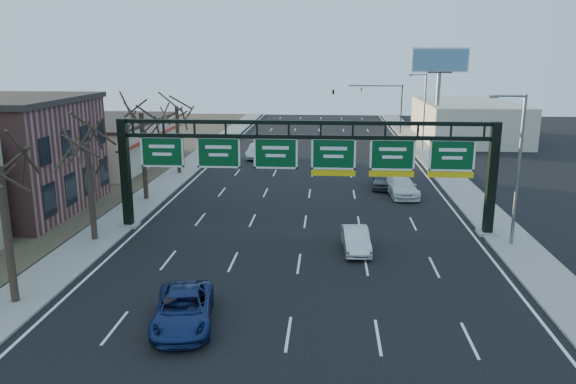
# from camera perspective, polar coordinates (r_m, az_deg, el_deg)

# --- Properties ---
(ground) EXTENTS (160.00, 160.00, 0.00)m
(ground) POSITION_cam_1_polar(r_m,az_deg,el_deg) (29.25, 0.90, -8.69)
(ground) COLOR black
(ground) RESTS_ON ground
(sidewalk_left) EXTENTS (3.00, 120.00, 0.12)m
(sidewalk_left) POSITION_cam_1_polar(r_m,az_deg,el_deg) (50.36, -12.43, 0.72)
(sidewalk_left) COLOR gray
(sidewalk_left) RESTS_ON ground
(sidewalk_right) EXTENTS (3.00, 120.00, 0.12)m
(sidewalk_right) POSITION_cam_1_polar(r_m,az_deg,el_deg) (49.57, 17.24, 0.21)
(sidewalk_right) COLOR gray
(sidewalk_right) RESTS_ON ground
(dirt_strip_left) EXTENTS (21.00, 120.00, 0.06)m
(dirt_strip_left) POSITION_cam_1_polar(r_m,az_deg,el_deg) (55.10, -24.68, 0.85)
(dirt_strip_left) COLOR #473D2B
(dirt_strip_left) RESTS_ON ground
(lane_markings) EXTENTS (21.60, 120.00, 0.01)m
(lane_markings) POSITION_cam_1_polar(r_m,az_deg,el_deg) (48.31, 2.29, 0.42)
(lane_markings) COLOR white
(lane_markings) RESTS_ON ground
(sign_gantry) EXTENTS (24.60, 1.20, 7.20)m
(sign_gantry) POSITION_cam_1_polar(r_m,az_deg,el_deg) (35.61, 1.94, 3.19)
(sign_gantry) COLOR black
(sign_gantry) RESTS_ON ground
(brick_block) EXTENTS (10.40, 12.40, 8.30)m
(brick_block) POSITION_cam_1_polar(r_m,az_deg,el_deg) (44.97, -26.71, 3.35)
(brick_block) COLOR brown
(brick_block) RESTS_ON ground
(cream_strip) EXTENTS (10.90, 18.40, 4.70)m
(cream_strip) POSITION_cam_1_polar(r_m,az_deg,el_deg) (61.16, -18.00, 4.85)
(cream_strip) COLOR #BAB49A
(cream_strip) RESTS_ON ground
(building_right_distant) EXTENTS (12.00, 20.00, 5.00)m
(building_right_distant) POSITION_cam_1_polar(r_m,az_deg,el_deg) (79.64, 17.74, 6.91)
(building_right_distant) COLOR #BAB49A
(building_right_distant) RESTS_ON ground
(tree_gantry) EXTENTS (3.60, 3.60, 8.48)m
(tree_gantry) POSITION_cam_1_polar(r_m,az_deg,el_deg) (35.28, -19.91, 6.36)
(tree_gantry) COLOR #31251B
(tree_gantry) RESTS_ON sidewalk_left
(tree_mid) EXTENTS (3.60, 3.60, 9.24)m
(tree_mid) POSITION_cam_1_polar(r_m,az_deg,el_deg) (44.48, -14.78, 9.07)
(tree_mid) COLOR #31251B
(tree_mid) RESTS_ON sidewalk_left
(tree_far) EXTENTS (3.60, 3.60, 8.86)m
(tree_far) POSITION_cam_1_polar(r_m,az_deg,el_deg) (54.04, -11.33, 9.63)
(tree_far) COLOR #31251B
(tree_far) RESTS_ON sidewalk_left
(streetlight_near) EXTENTS (2.15, 0.22, 9.00)m
(streetlight_near) POSITION_cam_1_polar(r_m,az_deg,el_deg) (35.27, 22.23, 2.81)
(streetlight_near) COLOR slate
(streetlight_near) RESTS_ON sidewalk_right
(streetlight_far) EXTENTS (2.15, 0.22, 9.00)m
(streetlight_far) POSITION_cam_1_polar(r_m,az_deg,el_deg) (68.14, 13.58, 8.30)
(streetlight_far) COLOR slate
(streetlight_far) RESTS_ON sidewalk_right
(billboard_right) EXTENTS (7.00, 0.50, 12.00)m
(billboard_right) POSITION_cam_1_polar(r_m,az_deg,el_deg) (73.24, 15.14, 11.70)
(billboard_right) COLOR slate
(billboard_right) RESTS_ON ground
(traffic_signal_mast) EXTENTS (10.16, 0.54, 7.00)m
(traffic_signal_mast) POSITION_cam_1_polar(r_m,az_deg,el_deg) (82.28, 7.21, 9.75)
(traffic_signal_mast) COLOR black
(traffic_signal_mast) RESTS_ON ground
(car_blue_suv) EXTENTS (3.21, 5.51, 1.44)m
(car_blue_suv) POSITION_cam_1_polar(r_m,az_deg,el_deg) (24.62, -10.60, -11.62)
(car_blue_suv) COLOR navy
(car_blue_suv) RESTS_ON ground
(car_silver_sedan) EXTENTS (1.70, 4.22, 1.36)m
(car_silver_sedan) POSITION_cam_1_polar(r_m,az_deg,el_deg) (33.04, 6.90, -4.84)
(car_silver_sedan) COLOR silver
(car_silver_sedan) RESTS_ON ground
(car_white_wagon) EXTENTS (2.64, 5.45, 1.53)m
(car_white_wagon) POSITION_cam_1_polar(r_m,az_deg,el_deg) (46.39, 11.46, 0.55)
(car_white_wagon) COLOR white
(car_white_wagon) RESTS_ON ground
(car_grey_far) EXTENTS (2.15, 4.52, 1.49)m
(car_grey_far) POSITION_cam_1_polar(r_m,az_deg,el_deg) (48.92, 9.63, 1.30)
(car_grey_far) COLOR #45484B
(car_grey_far) RESTS_ON ground
(car_silver_distant) EXTENTS (2.15, 4.82, 1.54)m
(car_silver_distant) POSITION_cam_1_polar(r_m,az_deg,el_deg) (62.15, -3.15, 4.15)
(car_silver_distant) COLOR #AFAFB4
(car_silver_distant) RESTS_ON ground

